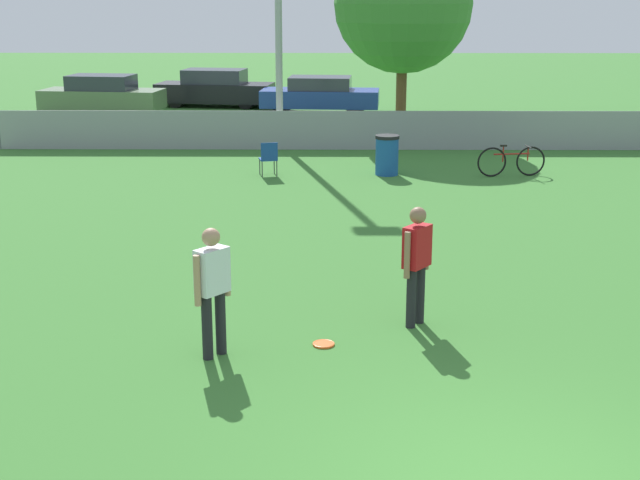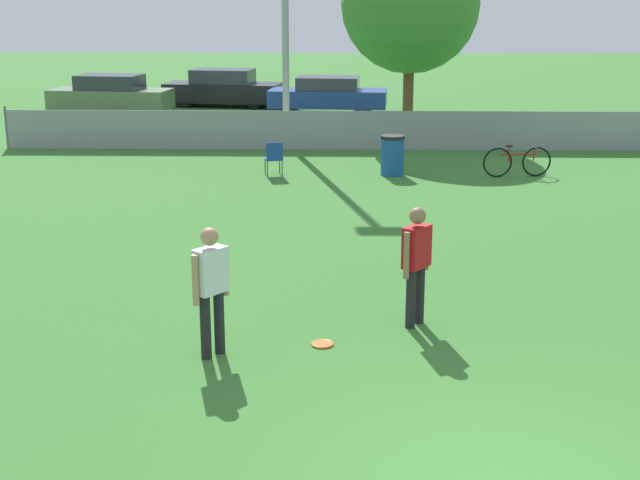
# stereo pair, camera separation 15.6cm
# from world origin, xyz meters

# --- Properties ---
(fence_backline) EXTENTS (22.07, 0.07, 1.21)m
(fence_backline) POSITION_xyz_m (0.00, 18.00, 0.55)
(fence_backline) COLOR gray
(fence_backline) RESTS_ON ground_plane
(tree_near_pole) EXTENTS (4.12, 4.12, 6.06)m
(tree_near_pole) POSITION_xyz_m (0.56, 20.30, 3.99)
(tree_near_pole) COLOR brown
(tree_near_pole) RESTS_ON ground_plane
(player_defender_red) EXTENTS (0.42, 0.47, 1.62)m
(player_defender_red) POSITION_xyz_m (-0.50, 4.18, 0.94)
(player_defender_red) COLOR black
(player_defender_red) RESTS_ON ground_plane
(player_receiver_white) EXTENTS (0.43, 0.46, 1.62)m
(player_receiver_white) POSITION_xyz_m (-3.05, 3.09, 0.94)
(player_receiver_white) COLOR black
(player_receiver_white) RESTS_ON ground_plane
(frisbee_disc) EXTENTS (0.28, 0.28, 0.03)m
(frisbee_disc) POSITION_xyz_m (-1.72, 3.45, 0.01)
(frisbee_disc) COLOR #E5591E
(frisbee_disc) RESTS_ON ground_plane
(folding_chair_sideline) EXTENTS (0.49, 0.49, 0.84)m
(folding_chair_sideline) POSITION_xyz_m (-3.10, 14.20, 0.48)
(folding_chair_sideline) COLOR #333338
(folding_chair_sideline) RESTS_ON ground_plane
(bicycle_sideline) EXTENTS (1.68, 0.44, 0.77)m
(bicycle_sideline) POSITION_xyz_m (2.77, 14.23, 0.37)
(bicycle_sideline) COLOR black
(bicycle_sideline) RESTS_ON ground_plane
(trash_bin) EXTENTS (0.58, 0.58, 0.97)m
(trash_bin) POSITION_xyz_m (-0.23, 14.39, 0.49)
(trash_bin) COLOR #194C99
(trash_bin) RESTS_ON ground_plane
(parked_car_olive) EXTENTS (4.54, 2.19, 1.41)m
(parked_car_olive) POSITION_xyz_m (-9.94, 25.67, 0.68)
(parked_car_olive) COLOR black
(parked_car_olive) RESTS_ON ground_plane
(parked_car_dark) EXTENTS (4.66, 2.29, 1.43)m
(parked_car_dark) POSITION_xyz_m (-6.08, 27.94, 0.68)
(parked_car_dark) COLOR black
(parked_car_dark) RESTS_ON ground_plane
(parked_car_blue) EXTENTS (4.43, 2.07, 1.33)m
(parked_car_blue) POSITION_xyz_m (-1.96, 26.01, 0.67)
(parked_car_blue) COLOR black
(parked_car_blue) RESTS_ON ground_plane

